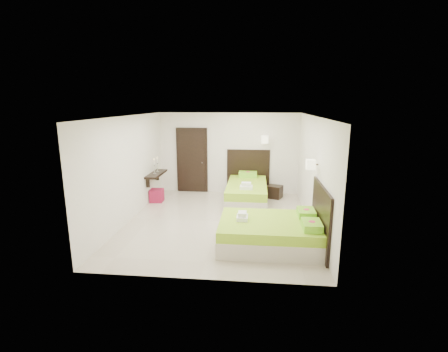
# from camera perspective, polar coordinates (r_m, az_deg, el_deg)

# --- Properties ---
(floor) EXTENTS (5.50, 5.50, 0.00)m
(floor) POSITION_cam_1_polar(r_m,az_deg,el_deg) (8.22, -0.91, -7.95)
(floor) COLOR #C0B39F
(floor) RESTS_ON ground
(bed_single) EXTENTS (1.38, 2.30, 1.89)m
(bed_single) POSITION_cam_1_polar(r_m,az_deg,el_deg) (9.67, 4.07, -2.65)
(bed_single) COLOR beige
(bed_single) RESTS_ON ground
(bed_double) EXTENTS (2.08, 1.77, 1.71)m
(bed_double) POSITION_cam_1_polar(r_m,az_deg,el_deg) (6.88, 8.72, -9.59)
(bed_double) COLOR beige
(bed_double) RESTS_ON ground
(nightstand) EXTENTS (0.56, 0.53, 0.39)m
(nightstand) POSITION_cam_1_polar(r_m,az_deg,el_deg) (10.24, 8.86, -2.74)
(nightstand) COLOR black
(nightstand) RESTS_ON ground
(ottoman) EXTENTS (0.40, 0.40, 0.38)m
(ottoman) POSITION_cam_1_polar(r_m,az_deg,el_deg) (9.94, -11.75, -3.37)
(ottoman) COLOR maroon
(ottoman) RESTS_ON ground
(door) EXTENTS (1.02, 0.15, 2.14)m
(door) POSITION_cam_1_polar(r_m,az_deg,el_deg) (10.70, -5.64, 2.72)
(door) COLOR black
(door) RESTS_ON ground
(console_shelf) EXTENTS (0.35, 1.20, 0.78)m
(console_shelf) POSITION_cam_1_polar(r_m,az_deg,el_deg) (9.93, -11.87, 0.34)
(console_shelf) COLOR black
(console_shelf) RESTS_ON ground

